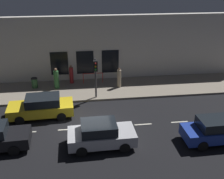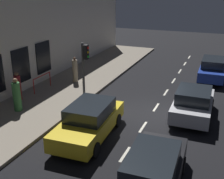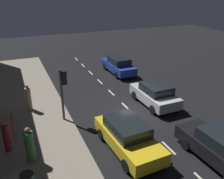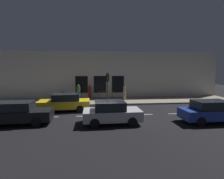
{
  "view_description": "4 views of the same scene",
  "coord_description": "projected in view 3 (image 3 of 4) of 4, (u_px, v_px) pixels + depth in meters",
  "views": [
    {
      "loc": [
        -15.94,
        0.59,
        9.94
      ],
      "look_at": [
        2.0,
        -1.69,
        1.86
      ],
      "focal_mm": 44.17,
      "sensor_mm": 36.0,
      "label": 1
    },
    {
      "loc": [
        -3.37,
        13.76,
        6.59
      ],
      "look_at": [
        2.04,
        0.67,
        1.37
      ],
      "focal_mm": 45.67,
      "sensor_mm": 36.0,
      "label": 2
    },
    {
      "loc": [
        6.92,
        12.78,
        7.94
      ],
      "look_at": [
        1.47,
        0.01,
        1.95
      ],
      "focal_mm": 39.07,
      "sensor_mm": 36.0,
      "label": 3
    },
    {
      "loc": [
        -13.85,
        0.64,
        3.82
      ],
      "look_at": [
        2.92,
        -1.03,
        1.81
      ],
      "focal_mm": 27.65,
      "sensor_mm": 36.0,
      "label": 4
    }
  ],
  "objects": [
    {
      "name": "ground_plane",
      "position": [
        132.0,
        113.0,
        16.43
      ],
      "size": [
        60.0,
        60.0,
        0.0
      ],
      "primitive_type": "plane",
      "color": "black"
    },
    {
      "name": "lane_centre_line",
      "position": [
        126.0,
        106.0,
        17.27
      ],
      "size": [
        0.12,
        27.2,
        0.01
      ],
      "color": "beige",
      "rests_on": "ground"
    },
    {
      "name": "parked_car_0",
      "position": [
        155.0,
        94.0,
        17.28
      ],
      "size": [
        2.04,
        4.04,
        1.58
      ],
      "rotation": [
        0.0,
        0.0,
        3.16
      ],
      "color": "#B7B7BC",
      "rests_on": "ground"
    },
    {
      "name": "pedestrian_1",
      "position": [
        30.0,
        146.0,
        11.41
      ],
      "size": [
        0.58,
        0.58,
        1.83
      ],
      "rotation": [
        0.0,
        0.0,
        2.06
      ],
      "color": "#336B38",
      "rests_on": "sidewalk"
    },
    {
      "name": "parked_car_3",
      "position": [
        128.0,
        136.0,
        12.52
      ],
      "size": [
        2.15,
        4.66,
        1.58
      ],
      "rotation": [
        0.0,
        0.0,
        0.05
      ],
      "color": "gold",
      "rests_on": "ground"
    },
    {
      "name": "parked_car_2",
      "position": [
        118.0,
        65.0,
        23.55
      ],
      "size": [
        1.87,
        4.56,
        1.58
      ],
      "rotation": [
        0.0,
        0.0,
        3.16
      ],
      "color": "#1E389E",
      "rests_on": "ground"
    },
    {
      "name": "sidewalk",
      "position": [
        36.0,
        132.0,
        14.15
      ],
      "size": [
        4.5,
        32.0,
        0.15
      ],
      "color": "gray",
      "rests_on": "ground"
    },
    {
      "name": "pedestrian_0",
      "position": [
        6.0,
        137.0,
        12.16
      ],
      "size": [
        0.46,
        0.46,
        1.71
      ],
      "rotation": [
        0.0,
        0.0,
        5.07
      ],
      "color": "maroon",
      "rests_on": "sidewalk"
    },
    {
      "name": "red_railing",
      "position": [
        11.0,
        119.0,
        13.94
      ],
      "size": [
        0.05,
        1.82,
        0.97
      ],
      "color": "red",
      "rests_on": "sidewalk"
    },
    {
      "name": "pedestrian_2",
      "position": [
        29.0,
        98.0,
        16.2
      ],
      "size": [
        0.42,
        0.42,
        1.78
      ],
      "rotation": [
        0.0,
        0.0,
        6.1
      ],
      "color": "gray",
      "rests_on": "sidewalk"
    },
    {
      "name": "parked_car_1",
      "position": [
        221.0,
        148.0,
        11.59
      ],
      "size": [
        1.97,
        4.65,
        1.58
      ],
      "rotation": [
        0.0,
        0.0,
        3.18
      ],
      "color": "black",
      "rests_on": "ground"
    },
    {
      "name": "traffic_light",
      "position": [
        63.0,
        86.0,
        14.5
      ],
      "size": [
        0.49,
        0.32,
        3.28
      ],
      "color": "#424244",
      "rests_on": "sidewalk"
    }
  ]
}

